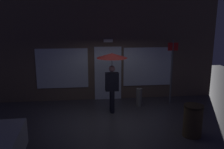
% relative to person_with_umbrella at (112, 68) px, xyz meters
% --- Properties ---
extents(ground_plane, '(18.00, 18.00, 0.00)m').
position_rel_person_with_umbrella_xyz_m(ground_plane, '(-0.00, -0.73, -1.62)').
color(ground_plane, '#38353A').
extents(building_facade, '(9.01, 0.48, 4.35)m').
position_rel_person_with_umbrella_xyz_m(building_facade, '(-0.00, 1.62, 0.53)').
color(building_facade, brown).
rests_on(building_facade, ground).
extents(person_with_umbrella, '(1.07, 1.07, 2.13)m').
position_rel_person_with_umbrella_xyz_m(person_with_umbrella, '(0.00, 0.00, 0.00)').
color(person_with_umbrella, black).
rests_on(person_with_umbrella, ground).
extents(street_sign_post, '(0.40, 0.07, 2.51)m').
position_rel_person_with_umbrella_xyz_m(street_sign_post, '(2.40, 0.66, -0.20)').
color(street_sign_post, '#595B60').
rests_on(street_sign_post, ground).
extents(sidewalk_bollard, '(0.22, 0.22, 0.70)m').
position_rel_person_with_umbrella_xyz_m(sidewalk_bollard, '(1.10, 0.48, -1.27)').
color(sidewalk_bollard, slate).
rests_on(sidewalk_bollard, ground).
extents(trash_bin, '(0.55, 0.55, 0.92)m').
position_rel_person_with_umbrella_xyz_m(trash_bin, '(2.06, -2.09, -1.16)').
color(trash_bin, '#473823').
rests_on(trash_bin, ground).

